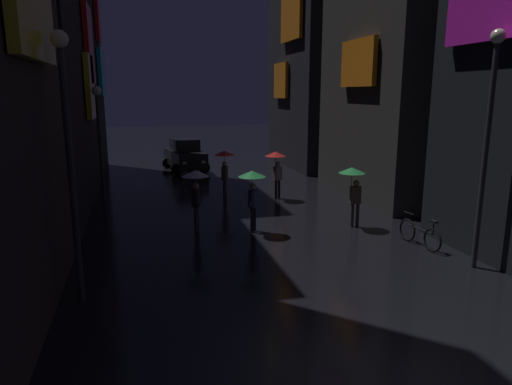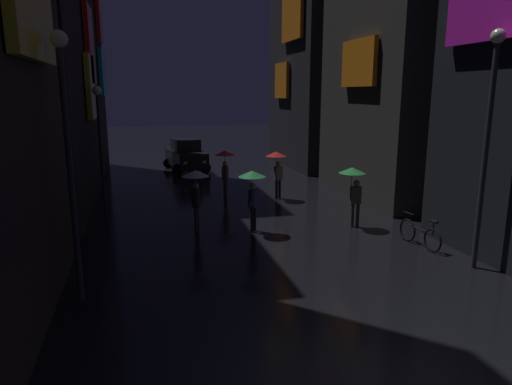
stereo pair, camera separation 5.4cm
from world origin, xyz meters
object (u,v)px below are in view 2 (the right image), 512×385
pedestrian_midstreet_left_green (353,180)px  streetlamp_right_near (488,126)px  car_distant (186,155)px  streetlamp_left_far (100,133)px  pedestrian_foreground_right_clear (196,183)px  pedestrian_foreground_left_red (225,161)px  pedestrian_midstreet_centre_red (277,162)px  pedestrian_far_right_green (252,184)px  bicycle_parked_at_storefront (420,234)px  streetlamp_left_near (68,140)px

pedestrian_midstreet_left_green → streetlamp_right_near: bearing=-70.7°
car_distant → streetlamp_left_far: bearing=-115.3°
car_distant → streetlamp_right_near: size_ratio=0.71×
pedestrian_midstreet_left_green → pedestrian_foreground_right_clear: bearing=171.5°
pedestrian_foreground_left_red → pedestrian_midstreet_left_green: bearing=-58.4°
pedestrian_midstreet_centre_red → pedestrian_foreground_right_clear: size_ratio=1.00×
pedestrian_midstreet_left_green → pedestrian_foreground_right_clear: 5.36m
pedestrian_midstreet_centre_red → pedestrian_foreground_right_clear: 5.64m
pedestrian_foreground_left_red → streetlamp_left_far: (-5.07, -0.88, 1.42)m
pedestrian_far_right_green → streetlamp_right_near: (5.00, -4.53, 2.11)m
bicycle_parked_at_storefront → streetlamp_right_near: (0.40, -1.89, 3.39)m
car_distant → pedestrian_foreground_left_red: bearing=-83.2°
pedestrian_foreground_right_clear → pedestrian_foreground_left_red: bearing=68.5°
car_distant → streetlamp_left_far: streetlamp_left_far is taller
pedestrian_midstreet_left_green → pedestrian_foreground_left_red: bearing=121.6°
pedestrian_midstreet_centre_red → streetlamp_right_near: streetlamp_right_near is taller
streetlamp_right_near → streetlamp_left_near: (-10.00, 0.54, -0.15)m
streetlamp_left_far → streetlamp_right_near: size_ratio=0.79×
streetlamp_left_far → streetlamp_right_near: 13.45m
pedestrian_midstreet_centre_red → pedestrian_foreground_right_clear: same height
bicycle_parked_at_storefront → streetlamp_left_far: 12.24m
pedestrian_midstreet_left_green → streetlamp_right_near: size_ratio=0.35×
bicycle_parked_at_storefront → streetlamp_right_near: bearing=-78.1°
streetlamp_right_near → pedestrian_midstreet_left_green: bearing=109.3°
pedestrian_far_right_green → car_distant: (-0.86, 13.19, -0.74)m
streetlamp_left_far → streetlamp_left_near: streetlamp_left_near is taller
streetlamp_left_near → streetlamp_right_near: bearing=-3.1°
streetlamp_left_near → streetlamp_left_far: bearing=90.0°
pedestrian_far_right_green → streetlamp_right_near: streetlamp_right_near is taller
streetlamp_right_near → streetlamp_left_near: 10.02m
pedestrian_far_right_green → streetlamp_left_near: (-5.00, -4.00, 1.96)m
pedestrian_foreground_right_clear → streetlamp_left_far: (-3.19, 3.89, 1.42)m
pedestrian_foreground_left_red → pedestrian_midstreet_centre_red: same height
pedestrian_foreground_right_clear → car_distant: pedestrian_foreground_right_clear is taller
pedestrian_midstreet_centre_red → pedestrian_far_right_green: bearing=-116.1°
bicycle_parked_at_storefront → streetlamp_right_near: size_ratio=0.30×
bicycle_parked_at_storefront → streetlamp_left_near: (-9.60, -1.35, 3.24)m
pedestrian_foreground_right_clear → streetlamp_right_near: bearing=-36.7°
bicycle_parked_at_storefront → streetlamp_right_near: 3.90m
pedestrian_midstreet_left_green → streetlamp_left_near: streetlamp_left_near is taller
pedestrian_midstreet_centre_red → streetlamp_left_near: bearing=-130.2°
car_distant → pedestrian_foreground_right_clear: bearing=-94.2°
pedestrian_far_right_green → streetlamp_left_near: size_ratio=0.36×
car_distant → streetlamp_left_far: (-4.13, -8.75, 2.17)m
streetlamp_left_near → car_distant: bearing=76.5°
pedestrian_midstreet_left_green → bicycle_parked_at_storefront: 2.93m
pedestrian_foreground_right_clear → streetlamp_left_near: 5.89m
bicycle_parked_at_storefront → car_distant: bearing=109.1°
pedestrian_far_right_green → pedestrian_foreground_left_red: same height
pedestrian_midstreet_centre_red → streetlamp_left_near: 11.32m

